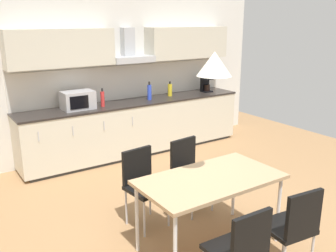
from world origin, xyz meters
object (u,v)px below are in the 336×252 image
(chair_near_right, at_px, (294,223))
(pendant_lamp, at_px, (214,64))
(chair_near_left, at_px, (241,247))
(dining_table, at_px, (210,182))
(bottle_yellow, at_px, (170,90))
(bottle_red, at_px, (103,99))
(chair_far_left, at_px, (143,180))
(microwave, at_px, (78,100))
(coffee_maker, at_px, (206,84))
(bottle_blue, at_px, (149,92))
(chair_far_right, at_px, (188,167))

(chair_near_right, height_order, pendant_lamp, pendant_lamp)
(chair_near_right, height_order, chair_near_left, same)
(dining_table, bearing_deg, bottle_yellow, 62.97)
(bottle_red, height_order, dining_table, bottle_red)
(chair_far_left, bearing_deg, microwave, 87.92)
(chair_near_right, distance_m, pendant_lamp, 1.57)
(chair_near_right, bearing_deg, chair_far_left, 112.49)
(bottle_yellow, xyz_separation_m, chair_near_left, (-1.82, -3.70, -0.49))
(coffee_maker, height_order, chair_near_left, coffee_maker)
(dining_table, relative_size, chair_near_right, 1.63)
(microwave, xyz_separation_m, chair_far_left, (-0.08, -2.11, -0.52))
(chair_near_left, bearing_deg, dining_table, 67.37)
(pendant_lamp, bearing_deg, dining_table, -82.87)
(bottle_blue, height_order, bottle_red, bottle_blue)
(bottle_red, xyz_separation_m, chair_near_left, (-0.46, -3.60, -0.51))
(chair_near_right, relative_size, pendant_lamp, 2.72)
(bottle_red, xyz_separation_m, chair_far_right, (0.17, -2.05, -0.51))
(bottle_blue, xyz_separation_m, dining_table, (-1.02, -2.86, -0.34))
(chair_far_right, distance_m, chair_near_left, 1.67)
(bottle_blue, bearing_deg, dining_table, -109.65)
(bottle_yellow, distance_m, chair_near_right, 3.92)
(bottle_yellow, height_order, chair_far_left, bottle_yellow)
(chair_near_left, bearing_deg, coffee_maker, 54.45)
(bottle_blue, xyz_separation_m, chair_near_right, (-0.71, -3.63, -0.52))
(coffee_maker, distance_m, chair_near_right, 4.21)
(bottle_blue, relative_size, chair_near_left, 0.36)
(microwave, distance_m, chair_far_right, 2.24)
(microwave, distance_m, bottle_blue, 1.27)
(coffee_maker, xyz_separation_m, bottle_blue, (-1.29, -0.05, -0.02))
(chair_far_left, bearing_deg, dining_table, -66.93)
(bottle_blue, height_order, chair_near_right, bottle_blue)
(microwave, height_order, bottle_yellow, microwave)
(bottle_blue, xyz_separation_m, pendant_lamp, (-1.02, -2.86, 0.82))
(chair_near_right, bearing_deg, microwave, 98.76)
(chair_far_right, height_order, pendant_lamp, pendant_lamp)
(dining_table, bearing_deg, chair_near_left, -112.63)
(microwave, distance_m, bottle_yellow, 1.75)
(bottle_blue, bearing_deg, chair_near_left, -110.29)
(bottle_red, xyz_separation_m, dining_table, (-0.14, -2.82, -0.33))
(microwave, relative_size, bottle_blue, 1.53)
(coffee_maker, relative_size, chair_near_right, 0.34)
(microwave, relative_size, bottle_yellow, 1.81)
(bottle_blue, xyz_separation_m, bottle_yellow, (0.48, 0.08, -0.02))
(bottle_blue, distance_m, bottle_yellow, 0.48)
(microwave, height_order, chair_near_left, microwave)
(chair_far_right, height_order, chair_near_left, same)
(coffee_maker, xyz_separation_m, bottle_yellow, (-0.81, 0.03, -0.04))
(dining_table, bearing_deg, chair_far_right, 68.10)
(bottle_blue, relative_size, bottle_yellow, 1.18)
(pendant_lamp, bearing_deg, microwave, 95.01)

